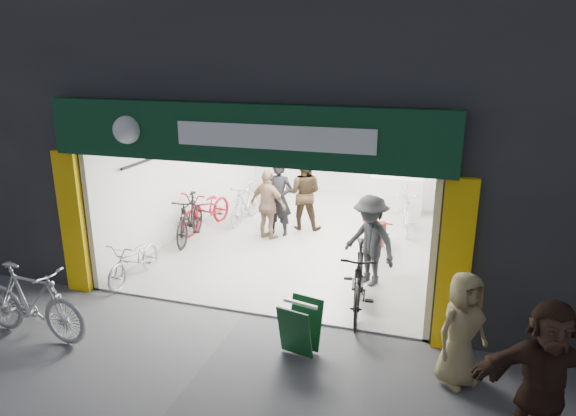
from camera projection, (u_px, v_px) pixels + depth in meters
The scene contains 17 objects.
ground at pixel (245, 314), 8.63m from camera, with size 60.00×60.00×0.00m, color #56565B.
building at pixel (360, 47), 11.66m from camera, with size 17.00×10.27×8.00m.
bike_left_front at pixel (135, 260), 9.77m from camera, with size 0.56×1.60×0.84m, color #A6A6AA.
bike_left_midfront at pixel (190, 218), 11.77m from camera, with size 0.52×1.85×1.11m, color black.
bike_left_midback at pixel (206, 209), 12.56m from camera, with size 0.69×1.98×1.04m, color maroon.
bike_left_back at pixel (246, 203), 13.12m from camera, with size 0.48×1.70×1.02m, color #AAA9AE.
bike_right_front at pixel (359, 280), 8.49m from camera, with size 0.56×1.99×1.20m, color black.
bike_right_mid at pixel (380, 236), 10.93m from camera, with size 0.61×1.76×0.93m, color maroon.
bike_right_back at pixel (406, 210), 12.43m from camera, with size 0.51×1.81×1.09m, color silver.
parked_bike at pixel (32, 302), 7.77m from camera, with size 0.56×1.98×1.19m, color #B0B0B5.
customer_a at pixel (279, 199), 11.99m from camera, with size 0.67×0.44×1.83m, color black.
customer_b at pixel (304, 193), 12.46m from camera, with size 0.90×0.70×1.85m, color #332517.
customer_c at pixel (370, 242), 9.43m from camera, with size 1.13×0.65×1.76m, color black.
customer_d at pixel (268, 205), 11.77m from camera, with size 0.98×0.41×1.68m, color #89694F.
pedestrian_near at pixel (462, 329), 6.62m from camera, with size 0.77×0.50×1.57m, color #928255.
pedestrian_far at pixel (545, 375), 5.53m from camera, with size 1.63×0.52×1.76m, color #311F16.
sandwich_board at pixel (300, 326), 7.39m from camera, with size 0.61×0.62×0.79m.
Camera 1 is at (3.01, -7.16, 4.22)m, focal length 32.00 mm.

